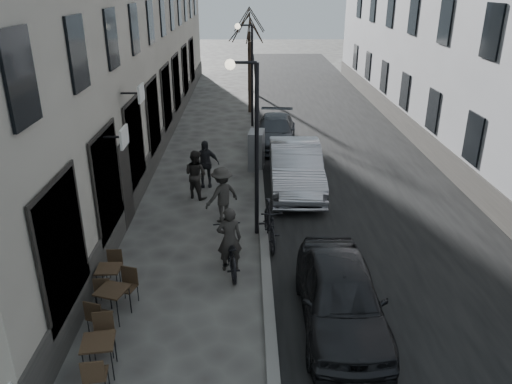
{
  "coord_description": "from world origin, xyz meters",
  "views": [
    {
      "loc": [
        -0.26,
        -7.28,
        6.95
      ],
      "look_at": [
        -0.04,
        4.89,
        1.8
      ],
      "focal_mm": 35.0,
      "sensor_mm": 36.0,
      "label": 1
    }
  ],
  "objects_px": {
    "tree_near": "(250,27)",
    "car_near": "(341,296)",
    "pedestrian_mid": "(222,195)",
    "streetlamp_near": "(251,131)",
    "streetlamp_far": "(249,64)",
    "utility_cabinet": "(256,150)",
    "car_mid": "(295,167)",
    "tree_far": "(249,19)",
    "bistro_set_c": "(109,278)",
    "bistro_set_b": "(113,301)",
    "pedestrian_far": "(205,164)",
    "car_far": "(275,131)",
    "moped": "(270,224)",
    "bicycle": "(230,251)",
    "bistro_set_a": "(100,353)",
    "pedestrian_near": "(196,174)"
  },
  "relations": [
    {
      "from": "bistro_set_a",
      "to": "car_far",
      "type": "height_order",
      "value": "car_far"
    },
    {
      "from": "tree_far",
      "to": "bistro_set_c",
      "type": "height_order",
      "value": "tree_far"
    },
    {
      "from": "pedestrian_near",
      "to": "pedestrian_far",
      "type": "relative_size",
      "value": 0.98
    },
    {
      "from": "bistro_set_c",
      "to": "utility_cabinet",
      "type": "height_order",
      "value": "utility_cabinet"
    },
    {
      "from": "streetlamp_near",
      "to": "bicycle",
      "type": "distance_m",
      "value": 3.36
    },
    {
      "from": "pedestrian_far",
      "to": "tree_near",
      "type": "bearing_deg",
      "value": 75.94
    },
    {
      "from": "pedestrian_far",
      "to": "car_mid",
      "type": "xyz_separation_m",
      "value": [
        3.24,
        -0.31,
        -0.03
      ]
    },
    {
      "from": "pedestrian_mid",
      "to": "utility_cabinet",
      "type": "bearing_deg",
      "value": -140.74
    },
    {
      "from": "pedestrian_mid",
      "to": "tree_near",
      "type": "bearing_deg",
      "value": -131.14
    },
    {
      "from": "tree_far",
      "to": "bistro_set_c",
      "type": "xyz_separation_m",
      "value": [
        -3.49,
        -24.04,
        -4.25
      ]
    },
    {
      "from": "pedestrian_mid",
      "to": "pedestrian_far",
      "type": "distance_m",
      "value": 3.02
    },
    {
      "from": "car_far",
      "to": "moped",
      "type": "relative_size",
      "value": 2.18
    },
    {
      "from": "pedestrian_mid",
      "to": "streetlamp_near",
      "type": "bearing_deg",
      "value": 99.97
    },
    {
      "from": "pedestrian_near",
      "to": "pedestrian_mid",
      "type": "relative_size",
      "value": 0.96
    },
    {
      "from": "car_far",
      "to": "tree_near",
      "type": "bearing_deg",
      "value": 105.43
    },
    {
      "from": "streetlamp_near",
      "to": "bistro_set_b",
      "type": "distance_m",
      "value": 5.75
    },
    {
      "from": "tree_near",
      "to": "tree_far",
      "type": "relative_size",
      "value": 1.0
    },
    {
      "from": "streetlamp_near",
      "to": "utility_cabinet",
      "type": "bearing_deg",
      "value": 87.29
    },
    {
      "from": "streetlamp_far",
      "to": "tree_near",
      "type": "height_order",
      "value": "tree_near"
    },
    {
      "from": "utility_cabinet",
      "to": "pedestrian_far",
      "type": "distance_m",
      "value": 2.67
    },
    {
      "from": "streetlamp_near",
      "to": "bistro_set_c",
      "type": "xyz_separation_m",
      "value": [
        -3.42,
        -3.04,
        -2.75
      ]
    },
    {
      "from": "streetlamp_near",
      "to": "tree_far",
      "type": "relative_size",
      "value": 0.89
    },
    {
      "from": "bistro_set_b",
      "to": "utility_cabinet",
      "type": "relative_size",
      "value": 1.01
    },
    {
      "from": "car_near",
      "to": "pedestrian_far",
      "type": "bearing_deg",
      "value": 114.59
    },
    {
      "from": "car_far",
      "to": "utility_cabinet",
      "type": "bearing_deg",
      "value": -100.82
    },
    {
      "from": "utility_cabinet",
      "to": "moped",
      "type": "relative_size",
      "value": 0.75
    },
    {
      "from": "pedestrian_far",
      "to": "car_far",
      "type": "xyz_separation_m",
      "value": [
        2.8,
        4.97,
        -0.22
      ]
    },
    {
      "from": "pedestrian_far",
      "to": "tree_far",
      "type": "bearing_deg",
      "value": 78.9
    },
    {
      "from": "tree_near",
      "to": "car_near",
      "type": "xyz_separation_m",
      "value": [
        1.82,
        -19.33,
        -3.93
      ]
    },
    {
      "from": "streetlamp_near",
      "to": "bistro_set_a",
      "type": "height_order",
      "value": "streetlamp_near"
    },
    {
      "from": "tree_far",
      "to": "pedestrian_far",
      "type": "height_order",
      "value": "tree_far"
    },
    {
      "from": "bistro_set_b",
      "to": "car_mid",
      "type": "relative_size",
      "value": 0.31
    },
    {
      "from": "streetlamp_far",
      "to": "bicycle",
      "type": "height_order",
      "value": "streetlamp_far"
    },
    {
      "from": "streetlamp_far",
      "to": "tree_far",
      "type": "height_order",
      "value": "tree_far"
    },
    {
      "from": "car_mid",
      "to": "car_near",
      "type": "bearing_deg",
      "value": -87.07
    },
    {
      "from": "tree_near",
      "to": "bistro_set_b",
      "type": "relative_size",
      "value": 3.66
    },
    {
      "from": "bistro_set_c",
      "to": "pedestrian_mid",
      "type": "bearing_deg",
      "value": 55.31
    },
    {
      "from": "streetlamp_far",
      "to": "utility_cabinet",
      "type": "height_order",
      "value": "streetlamp_far"
    },
    {
      "from": "bicycle",
      "to": "pedestrian_near",
      "type": "relative_size",
      "value": 1.2
    },
    {
      "from": "bicycle",
      "to": "moped",
      "type": "height_order",
      "value": "moped"
    },
    {
      "from": "streetlamp_far",
      "to": "car_far",
      "type": "distance_m",
      "value": 4.31
    },
    {
      "from": "pedestrian_mid",
      "to": "car_far",
      "type": "bearing_deg",
      "value": -141.89
    },
    {
      "from": "streetlamp_near",
      "to": "moped",
      "type": "distance_m",
      "value": 2.67
    },
    {
      "from": "tree_near",
      "to": "bicycle",
      "type": "bearing_deg",
      "value": -92.16
    },
    {
      "from": "bistro_set_b",
      "to": "pedestrian_mid",
      "type": "relative_size",
      "value": 0.87
    },
    {
      "from": "pedestrian_far",
      "to": "car_far",
      "type": "bearing_deg",
      "value": 55.1
    },
    {
      "from": "utility_cabinet",
      "to": "car_mid",
      "type": "bearing_deg",
      "value": -51.07
    },
    {
      "from": "streetlamp_far",
      "to": "pedestrian_near",
      "type": "height_order",
      "value": "streetlamp_far"
    },
    {
      "from": "bistro_set_b",
      "to": "moped",
      "type": "bearing_deg",
      "value": 61.35
    },
    {
      "from": "bicycle",
      "to": "pedestrian_near",
      "type": "xyz_separation_m",
      "value": [
        -1.3,
        4.73,
        0.32
      ]
    }
  ]
}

